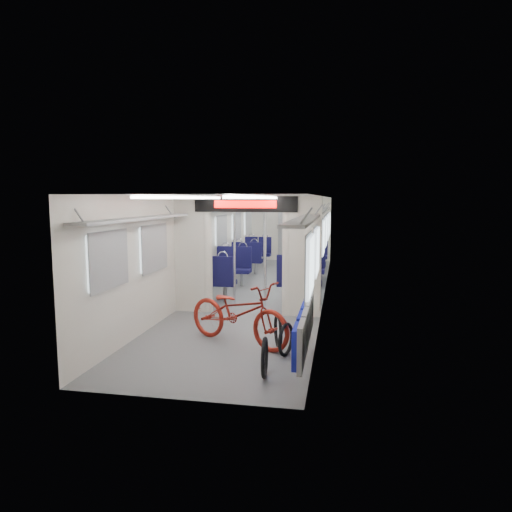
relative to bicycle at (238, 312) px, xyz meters
The scene contains 14 objects.
carriage 3.80m from the bicycle, 94.13° to the left, with size 12.00×12.02×2.31m.
bicycle is the anchor object (origin of this frame).
flip_bench 1.40m from the bicycle, 38.66° to the right, with size 0.12×2.13×0.55m.
bike_hoop_a 1.44m from the bicycle, 63.88° to the right, with size 0.53×0.53×0.05m, color black.
bike_hoop_b 0.94m from the bicycle, 28.05° to the right, with size 0.49×0.49×0.05m, color black.
bike_hoop_c 0.69m from the bicycle, ahead, with size 0.54×0.54×0.05m, color black.
seat_bay_near_left 3.99m from the bicycle, 107.52° to the left, with size 0.93×2.17×1.13m.
seat_bay_near_right 4.13m from the bicycle, 80.66° to the left, with size 0.96×2.31×1.17m.
seat_bay_far_left 7.52m from the bicycle, 99.18° to the left, with size 0.90×2.03×1.09m.
seat_bay_far_right 7.08m from the bicycle, 84.57° to the left, with size 0.95×2.24×1.15m.
stanchion_near_left 2.60m from the bicycle, 104.40° to the left, with size 0.05×0.05×2.30m, color silver.
stanchion_near_right 2.69m from the bicycle, 90.14° to the left, with size 0.05×0.05×2.30m, color silver.
stanchion_far_left 5.96m from the bicycle, 95.62° to the left, with size 0.04×0.04×2.30m, color silver.
stanchion_far_right 5.90m from the bicycle, 89.16° to the left, with size 0.04×0.04×2.30m, color silver.
Camera 1 is at (1.78, -10.66, 2.25)m, focal length 32.00 mm.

